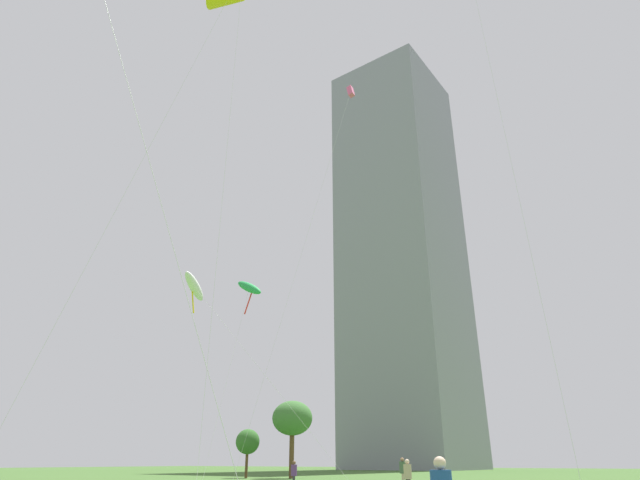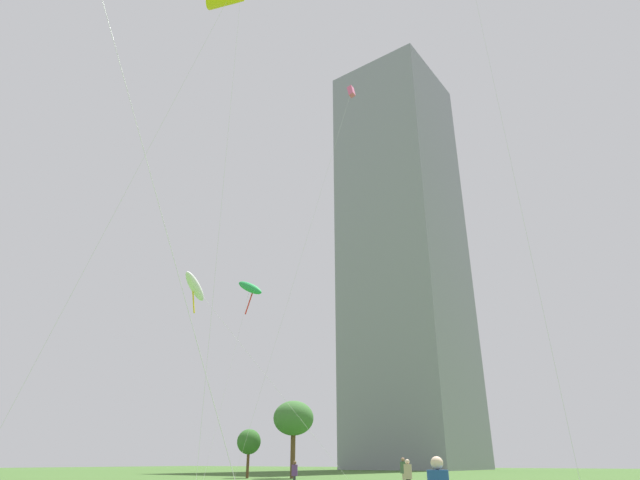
{
  "view_description": "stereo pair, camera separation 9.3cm",
  "coord_description": "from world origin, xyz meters",
  "px_view_note": "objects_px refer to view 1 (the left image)",
  "views": [
    {
      "loc": [
        11.81,
        -12.11,
        1.66
      ],
      "look_at": [
        -1.45,
        9.27,
        12.38
      ],
      "focal_mm": 29.18,
      "sensor_mm": 36.0,
      "label": 1
    },
    {
      "loc": [
        11.89,
        -12.07,
        1.66
      ],
      "look_at": [
        -1.45,
        9.27,
        12.38
      ],
      "focal_mm": 29.18,
      "sensor_mm": 36.0,
      "label": 2
    }
  ],
  "objects_px": {
    "park_tree_0": "(248,442)",
    "person_standing_4": "(408,475)",
    "distant_highrise_0": "(402,250)",
    "park_tree_1": "(292,419)",
    "person_standing_3": "(294,473)",
    "kite_flying_4": "(194,287)",
    "person_standing_2": "(403,471)",
    "kite_flying_0": "(350,94)",
    "kite_flying_7": "(249,288)"
  },
  "relations": [
    {
      "from": "park_tree_0",
      "to": "person_standing_4",
      "type": "bearing_deg",
      "value": -37.62
    },
    {
      "from": "distant_highrise_0",
      "to": "park_tree_1",
      "type": "bearing_deg",
      "value": -75.07
    },
    {
      "from": "person_standing_3",
      "to": "park_tree_0",
      "type": "distance_m",
      "value": 26.04
    },
    {
      "from": "person_standing_4",
      "to": "park_tree_0",
      "type": "xyz_separation_m",
      "value": [
        -27.38,
        21.1,
        2.56
      ]
    },
    {
      "from": "park_tree_0",
      "to": "kite_flying_4",
      "type": "bearing_deg",
      "value": -60.28
    },
    {
      "from": "person_standing_4",
      "to": "distant_highrise_0",
      "type": "height_order",
      "value": "distant_highrise_0"
    },
    {
      "from": "person_standing_2",
      "to": "park_tree_1",
      "type": "distance_m",
      "value": 24.04
    },
    {
      "from": "person_standing_4",
      "to": "kite_flying_4",
      "type": "xyz_separation_m",
      "value": [
        -14.64,
        -1.22,
        11.85
      ]
    },
    {
      "from": "kite_flying_4",
      "to": "park_tree_0",
      "type": "bearing_deg",
      "value": 119.72
    },
    {
      "from": "person_standing_3",
      "to": "kite_flying_4",
      "type": "distance_m",
      "value": 13.89
    },
    {
      "from": "kite_flying_0",
      "to": "person_standing_3",
      "type": "bearing_deg",
      "value": -105.27
    },
    {
      "from": "kite_flying_4",
      "to": "park_tree_1",
      "type": "distance_m",
      "value": 26.39
    },
    {
      "from": "person_standing_2",
      "to": "person_standing_4",
      "type": "bearing_deg",
      "value": 8.25
    },
    {
      "from": "kite_flying_4",
      "to": "person_standing_3",
      "type": "bearing_deg",
      "value": 36.06
    },
    {
      "from": "park_tree_1",
      "to": "distant_highrise_0",
      "type": "distance_m",
      "value": 77.84
    },
    {
      "from": "person_standing_3",
      "to": "kite_flying_0",
      "type": "xyz_separation_m",
      "value": [
        1.58,
        5.8,
        32.24
      ]
    },
    {
      "from": "person_standing_4",
      "to": "distant_highrise_0",
      "type": "xyz_separation_m",
      "value": [
        -34.53,
        86.03,
        48.89
      ]
    },
    {
      "from": "person_standing_3",
      "to": "park_tree_1",
      "type": "relative_size",
      "value": 0.22
    },
    {
      "from": "park_tree_0",
      "to": "distant_highrise_0",
      "type": "distance_m",
      "value": 80.08
    },
    {
      "from": "kite_flying_0",
      "to": "kite_flying_7",
      "type": "xyz_separation_m",
      "value": [
        -7.98,
        -3.42,
        -18.52
      ]
    },
    {
      "from": "kite_flying_0",
      "to": "park_tree_1",
      "type": "distance_m",
      "value": 34.44
    },
    {
      "from": "park_tree_1",
      "to": "person_standing_2",
      "type": "bearing_deg",
      "value": -37.14
    },
    {
      "from": "kite_flying_4",
      "to": "park_tree_0",
      "type": "distance_m",
      "value": 27.32
    },
    {
      "from": "kite_flying_0",
      "to": "distant_highrise_0",
      "type": "bearing_deg",
      "value": 109.46
    },
    {
      "from": "park_tree_0",
      "to": "kite_flying_7",
      "type": "bearing_deg",
      "value": -52.29
    },
    {
      "from": "person_standing_3",
      "to": "park_tree_1",
      "type": "xyz_separation_m",
      "value": [
        -13.96,
        19.89,
        4.93
      ]
    },
    {
      "from": "park_tree_1",
      "to": "distant_highrise_0",
      "type": "bearing_deg",
      "value": 100.52
    },
    {
      "from": "kite_flying_7",
      "to": "park_tree_0",
      "type": "bearing_deg",
      "value": 127.71
    },
    {
      "from": "park_tree_1",
      "to": "park_tree_0",
      "type": "bearing_deg",
      "value": -158.59
    },
    {
      "from": "kite_flying_0",
      "to": "distant_highrise_0",
      "type": "distance_m",
      "value": 83.58
    },
    {
      "from": "person_standing_4",
      "to": "distant_highrise_0",
      "type": "bearing_deg",
      "value": 153.31
    },
    {
      "from": "park_tree_0",
      "to": "park_tree_1",
      "type": "relative_size",
      "value": 0.63
    },
    {
      "from": "kite_flying_4",
      "to": "kite_flying_7",
      "type": "xyz_separation_m",
      "value": [
        -0.6,
        6.61,
        1.83
      ]
    },
    {
      "from": "person_standing_3",
      "to": "distant_highrise_0",
      "type": "bearing_deg",
      "value": 164.18
    },
    {
      "from": "person_standing_2",
      "to": "kite_flying_0",
      "type": "relative_size",
      "value": 0.05
    },
    {
      "from": "person_standing_2",
      "to": "park_tree_1",
      "type": "relative_size",
      "value": 0.24
    },
    {
      "from": "distant_highrise_0",
      "to": "kite_flying_4",
      "type": "bearing_deg",
      "value": -72.75
    },
    {
      "from": "person_standing_3",
      "to": "person_standing_2",
      "type": "bearing_deg",
      "value": 106.64
    },
    {
      "from": "kite_flying_0",
      "to": "park_tree_1",
      "type": "bearing_deg",
      "value": 137.83
    },
    {
      "from": "person_standing_3",
      "to": "distant_highrise_0",
      "type": "height_order",
      "value": "distant_highrise_0"
    },
    {
      "from": "kite_flying_7",
      "to": "park_tree_0",
      "type": "relative_size",
      "value": 3.24
    },
    {
      "from": "person_standing_3",
      "to": "kite_flying_0",
      "type": "bearing_deg",
      "value": 131.72
    },
    {
      "from": "kite_flying_0",
      "to": "kite_flying_4",
      "type": "xyz_separation_m",
      "value": [
        -7.39,
        -10.03,
        -20.35
      ]
    },
    {
      "from": "person_standing_3",
      "to": "park_tree_0",
      "type": "height_order",
      "value": "park_tree_0"
    },
    {
      "from": "person_standing_4",
      "to": "kite_flying_4",
      "type": "height_order",
      "value": "kite_flying_4"
    },
    {
      "from": "kite_flying_0",
      "to": "distant_highrise_0",
      "type": "height_order",
      "value": "distant_highrise_0"
    },
    {
      "from": "kite_flying_7",
      "to": "kite_flying_0",
      "type": "bearing_deg",
      "value": 23.2
    },
    {
      "from": "person_standing_4",
      "to": "distant_highrise_0",
      "type": "relative_size",
      "value": 0.02
    },
    {
      "from": "distant_highrise_0",
      "to": "person_standing_4",
      "type": "bearing_deg",
      "value": -63.73
    },
    {
      "from": "kite_flying_4",
      "to": "park_tree_0",
      "type": "relative_size",
      "value": 2.77
    }
  ]
}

